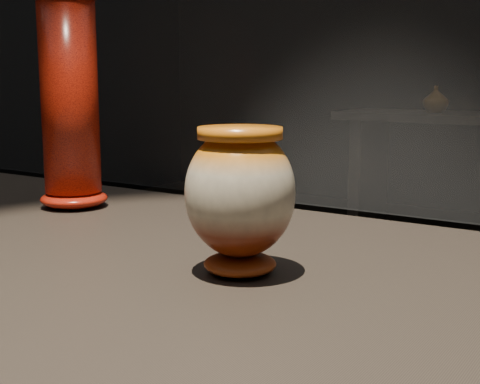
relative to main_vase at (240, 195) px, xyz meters
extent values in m
cube|color=black|center=(0.01, -0.02, -0.12)|extent=(2.00, 0.80, 0.05)
ellipsoid|color=#651D09|center=(0.00, 0.00, -0.08)|extent=(0.09, 0.09, 0.02)
ellipsoid|color=beige|center=(0.00, 0.00, 0.00)|extent=(0.13, 0.13, 0.15)
cylinder|color=orange|center=(0.00, 0.00, 0.07)|extent=(0.10, 0.10, 0.01)
ellipsoid|color=red|center=(-0.48, 0.18, -0.08)|extent=(0.15, 0.15, 0.03)
cylinder|color=red|center=(-0.48, 0.18, 0.10)|extent=(0.13, 0.13, 0.34)
cube|color=black|center=(-1.29, 3.60, -0.57)|extent=(0.08, 0.50, 0.85)
imported|color=brown|center=(-0.85, 3.57, -0.01)|extent=(0.22, 0.22, 0.17)
camera|label=1|loc=(0.42, -0.65, 0.14)|focal=50.00mm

